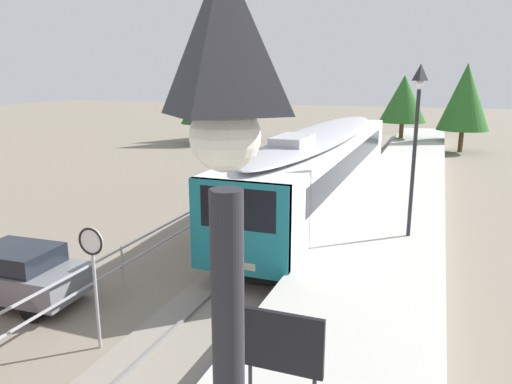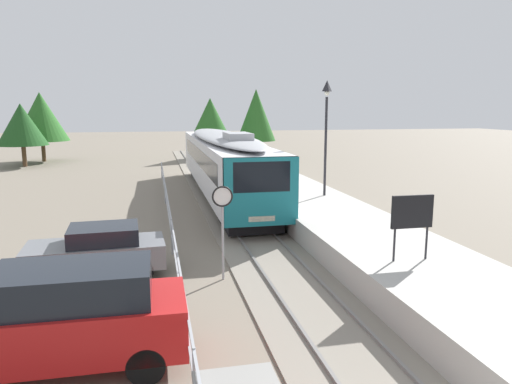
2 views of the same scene
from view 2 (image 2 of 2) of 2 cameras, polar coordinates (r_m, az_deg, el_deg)
name	(u,v)px [view 2 (image 2 of 2)]	position (r m, az deg, el deg)	size (l,w,h in m)	color
ground_plane	(170,200)	(26.46, -10.28, -0.96)	(160.00, 160.00, 0.00)	slate
track_rails	(224,197)	(26.71, -3.84, -0.64)	(3.20, 60.00, 0.14)	gray
commuter_train	(223,159)	(26.77, -4.01, 3.95)	(2.82, 19.85, 3.74)	silver
station_platform	(280,188)	(27.29, 2.91, 0.48)	(3.90, 60.00, 0.90)	#B7B5AD
platform_lamp_mid_platform	(326,116)	(22.37, 8.48, 9.03)	(0.34, 0.34, 5.35)	#232328
platform_notice_board	(412,214)	(13.36, 18.32, -2.53)	(1.20, 0.08, 1.80)	#232328
speed_limit_sign	(223,209)	(13.61, -4.06, -2.08)	(0.61, 0.10, 2.81)	#9EA0A5
carpark_fence	(172,229)	(16.49, -10.14, -4.40)	(0.06, 36.06, 1.25)	#9EA0A5
parked_suv_red	(67,317)	(9.99, -21.88, -13.80)	(4.62, 1.94, 2.04)	red
parked_hatchback_grey	(98,250)	(15.00, -18.52, -6.70)	(4.08, 1.96, 1.53)	slate
tree_behind_carpark	(22,125)	(45.43, -26.43, 7.30)	(4.16, 4.16, 5.41)	brown
tree_behind_station_far	(210,118)	(47.46, -5.53, 8.93)	(3.78, 3.78, 6.00)	brown
tree_distant_left	(256,115)	(48.11, 0.01, 9.26)	(3.94, 3.94, 6.90)	brown
tree_distant_centre	(41,117)	(49.13, -24.52, 8.27)	(4.92, 4.92, 6.49)	brown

